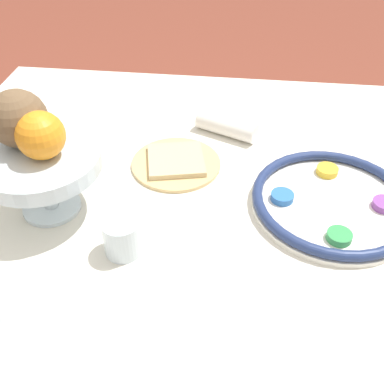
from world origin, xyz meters
The scene contains 9 objects.
ground_plane centered at (0.00, 0.00, 0.00)m, with size 8.00×8.00×0.00m, color brown.
dining_table centered at (0.00, 0.00, 0.36)m, with size 1.24×1.04×0.72m.
seder_plate centered at (-0.25, 0.02, 0.73)m, with size 0.31×0.31×0.03m.
fruit_stand centered at (0.29, 0.09, 0.82)m, with size 0.22×0.22×0.13m.
orange_fruit centered at (0.27, 0.09, 0.89)m, with size 0.08×0.08×0.08m.
coconut centered at (0.32, 0.06, 0.90)m, with size 0.10×0.10×0.10m.
bread_plate centered at (0.07, -0.08, 0.73)m, with size 0.19×0.19×0.02m.
napkin_roll centered at (-0.03, -0.22, 0.74)m, with size 0.15×0.10×0.05m.
cup_mid centered at (0.12, 0.18, 0.75)m, with size 0.07×0.07×0.07m.
Camera 1 is at (-0.06, 0.70, 1.31)m, focal length 42.00 mm.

